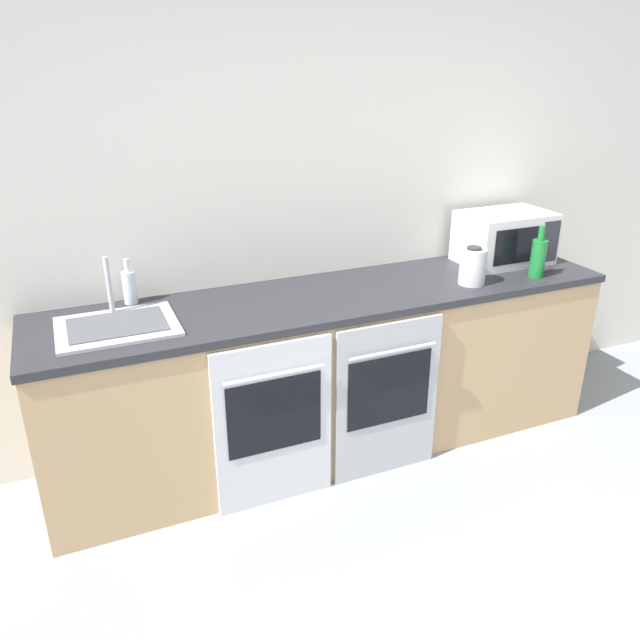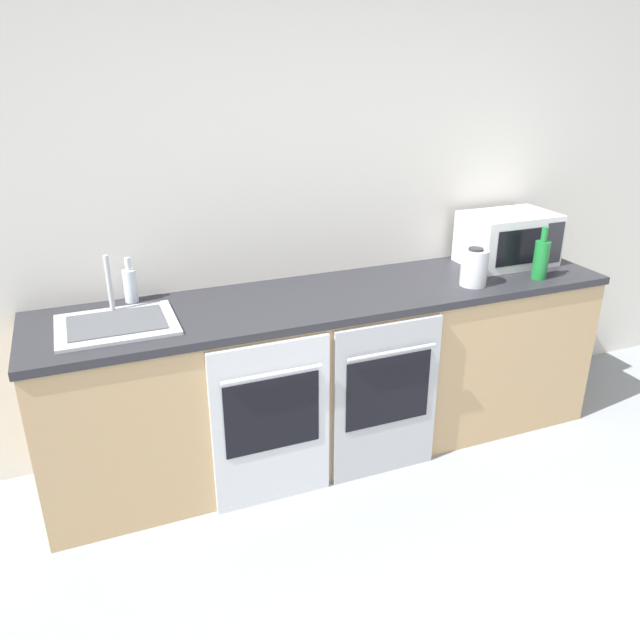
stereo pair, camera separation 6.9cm
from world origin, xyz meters
name	(u,v)px [view 1 (the left image)]	position (x,y,z in m)	size (l,w,h in m)	color
wall_back	(307,205)	(0.00, 2.31, 1.30)	(10.00, 0.06, 2.60)	silver
counter_back	(333,372)	(0.00, 1.95, 0.46)	(3.03, 0.68, 0.92)	tan
oven_left	(274,425)	(-0.46, 1.61, 0.44)	(0.58, 0.06, 0.86)	silver
oven_right	(387,399)	(0.15, 1.61, 0.44)	(0.58, 0.06, 0.86)	#A8AAAF
microwave	(504,237)	(1.14, 2.05, 1.06)	(0.52, 0.35, 0.30)	silver
bottle_clear	(129,286)	(-0.98, 2.23, 1.01)	(0.07, 0.07, 0.23)	silver
bottle_green	(538,257)	(1.14, 1.75, 1.03)	(0.08, 0.08, 0.29)	#19722D
kettle	(473,266)	(0.74, 1.80, 1.01)	(0.14, 0.14, 0.20)	#B7BABF
sink	(117,325)	(-1.08, 1.94, 0.93)	(0.53, 0.42, 0.29)	#B7BABF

